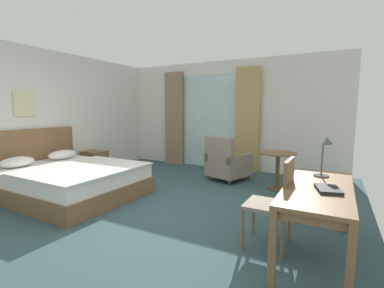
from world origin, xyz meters
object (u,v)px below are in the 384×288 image
object	(u,v)px
desk_chair	(276,199)
framed_picture	(25,104)
armchair_by_window	(227,164)
closed_book	(328,189)
round_cafe_table	(278,162)
nightstand	(95,162)
desk_lamp	(325,151)
bed	(68,179)
writing_desk	(318,195)

from	to	relation	value
desk_chair	framed_picture	bearing A→B (deg)	178.03
desk_chair	armchair_by_window	xyz separation A→B (m)	(-1.44, 2.36, -0.18)
closed_book	round_cafe_table	distance (m)	2.49
nightstand	desk_chair	bearing A→B (deg)	-19.08
framed_picture	desk_chair	bearing A→B (deg)	-1.97
desk_lamp	desk_chair	bearing A→B (deg)	-132.45
bed	desk_lamp	distance (m)	3.99
desk_lamp	round_cafe_table	world-z (taller)	desk_lamp
closed_book	armchair_by_window	xyz separation A→B (m)	(-1.92, 2.46, -0.38)
bed	desk_lamp	size ratio (longest dim) A/B	4.91
armchair_by_window	writing_desk	bearing A→B (deg)	-51.85
writing_desk	bed	bearing A→B (deg)	178.08
desk_chair	round_cafe_table	xyz separation A→B (m)	(-0.39, 2.22, -0.03)
desk_chair	desk_lamp	distance (m)	0.79
nightstand	armchair_by_window	xyz separation A→B (m)	(2.86, 0.88, 0.09)
writing_desk	round_cafe_table	bearing A→B (deg)	109.77
writing_desk	armchair_by_window	world-z (taller)	armchair_by_window
writing_desk	desk_chair	world-z (taller)	desk_chair
round_cafe_table	nightstand	bearing A→B (deg)	-169.33
closed_book	armchair_by_window	world-z (taller)	armchair_by_window
desk_lamp	closed_book	xyz separation A→B (m)	(0.06, -0.56, -0.28)
desk_lamp	closed_book	bearing A→B (deg)	-84.03
bed	armchair_by_window	world-z (taller)	bed
bed	round_cafe_table	xyz separation A→B (m)	(3.10, 2.06, 0.23)
writing_desk	framed_picture	xyz separation A→B (m)	(-4.95, 0.13, 0.94)
nightstand	armchair_by_window	size ratio (longest dim) A/B	0.57
bed	closed_book	bearing A→B (deg)	-3.73
closed_book	round_cafe_table	xyz separation A→B (m)	(-0.88, 2.32, -0.23)
bed	framed_picture	world-z (taller)	framed_picture
desk_lamp	round_cafe_table	xyz separation A→B (m)	(-0.82, 1.76, -0.51)
desk_lamp	bed	bearing A→B (deg)	-175.54
desk_chair	desk_lamp	size ratio (longest dim) A/B	2.10
writing_desk	nightstand	bearing A→B (deg)	162.73
bed	desk_lamp	bearing A→B (deg)	4.46
desk_chair	bed	bearing A→B (deg)	177.41
desk_lamp	closed_book	distance (m)	0.63
closed_book	armchair_by_window	bearing A→B (deg)	113.30
closed_book	desk_lamp	bearing A→B (deg)	81.32
writing_desk	round_cafe_table	xyz separation A→B (m)	(-0.79, 2.19, -0.13)
bed	writing_desk	world-z (taller)	bed
writing_desk	armchair_by_window	bearing A→B (deg)	128.15
bed	desk_chair	world-z (taller)	bed
armchair_by_window	framed_picture	world-z (taller)	framed_picture
closed_book	desk_chair	bearing A→B (deg)	153.54
desk_lamp	framed_picture	size ratio (longest dim) A/B	1.02
desk_lamp	round_cafe_table	distance (m)	2.00
closed_book	writing_desk	bearing A→B (deg)	109.45
closed_book	nightstand	bearing A→B (deg)	146.98
desk_lamp	round_cafe_table	size ratio (longest dim) A/B	0.67
writing_desk	closed_book	size ratio (longest dim) A/B	5.40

